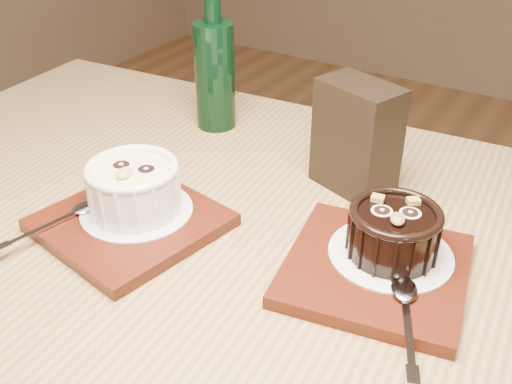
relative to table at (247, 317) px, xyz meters
The scene contains 11 objects.
table is the anchor object (origin of this frame).
tray_left 0.17m from the table, 169.19° to the right, with size 0.18×0.18×0.01m, color #4B190C.
doily_left 0.18m from the table, behind, with size 0.13×0.13×0.00m, color white.
ramekin_white 0.20m from the table, behind, with size 0.11×0.11×0.06m.
spoon_left 0.24m from the table, 159.16° to the right, with size 0.03×0.13×0.01m, color silver, non-canonical shape.
tray_right 0.17m from the table, 18.12° to the left, with size 0.18×0.18×0.01m, color #4B190C.
doily_right 0.19m from the table, 25.82° to the left, with size 0.13×0.13×0.00m, color white.
ramekin_dark 0.21m from the table, 25.82° to the left, with size 0.10×0.10×0.06m.
spoon_right 0.22m from the table, ahead, with size 0.03×0.13×0.01m, color silver, non-canonical shape.
condiment_stand 0.26m from the table, 79.39° to the left, with size 0.10×0.06×0.14m, color black.
green_bottle 0.38m from the table, 130.85° to the left, with size 0.06×0.06×0.22m.
Camera 1 is at (0.37, -0.44, 1.15)m, focal length 42.00 mm.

